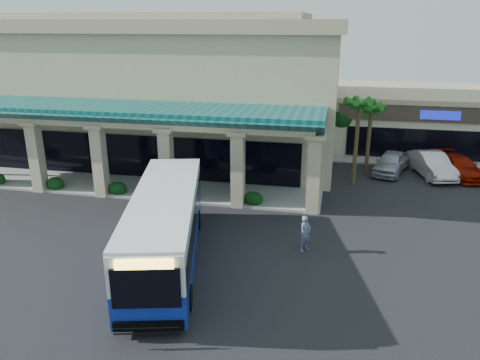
% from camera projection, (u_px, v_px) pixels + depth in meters
% --- Properties ---
extents(ground, '(110.00, 110.00, 0.00)m').
position_uv_depth(ground, '(189.00, 241.00, 24.20)').
color(ground, black).
extents(main_building, '(30.80, 14.80, 11.35)m').
position_uv_depth(main_building, '(153.00, 86.00, 38.75)').
color(main_building, '#C1B189').
rests_on(main_building, ground).
extents(arcade, '(30.00, 6.20, 5.70)m').
position_uv_depth(arcade, '(104.00, 147.00, 31.14)').
color(arcade, '#0B4647').
rests_on(arcade, ground).
extents(strip_mall, '(22.50, 12.50, 4.90)m').
position_uv_depth(strip_mall, '(460.00, 119.00, 42.13)').
color(strip_mall, beige).
rests_on(strip_mall, ground).
extents(palm_0, '(2.40, 2.40, 6.60)m').
position_uv_depth(palm_0, '(357.00, 138.00, 31.67)').
color(palm_0, '#185717').
rests_on(palm_0, ground).
extents(palm_1, '(2.40, 2.40, 5.80)m').
position_uv_depth(palm_1, '(369.00, 134.00, 34.38)').
color(palm_1, '#185717').
rests_on(palm_1, ground).
extents(broadleaf_tree, '(2.60, 2.60, 4.81)m').
position_uv_depth(broadleaf_tree, '(341.00, 125.00, 39.56)').
color(broadleaf_tree, black).
rests_on(broadleaf_tree, ground).
extents(transit_bus, '(5.68, 12.45, 3.39)m').
position_uv_depth(transit_bus, '(166.00, 228.00, 21.65)').
color(transit_bus, '#132BA1').
rests_on(transit_bus, ground).
extents(pedestrian, '(0.77, 0.79, 1.82)m').
position_uv_depth(pedestrian, '(305.00, 233.00, 22.93)').
color(pedestrian, slate).
rests_on(pedestrian, ground).
extents(car_silver, '(3.28, 5.07, 1.60)m').
position_uv_depth(car_silver, '(391.00, 163.00, 34.76)').
color(car_silver, '#9C9CA7').
rests_on(car_silver, ground).
extents(car_white, '(3.05, 5.51, 1.72)m').
position_uv_depth(car_white, '(432.00, 165.00, 34.10)').
color(car_white, beige).
rests_on(car_white, ground).
extents(car_red, '(3.65, 5.55, 1.49)m').
position_uv_depth(car_red, '(458.00, 166.00, 34.07)').
color(car_red, '#810E00').
rests_on(car_red, ground).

